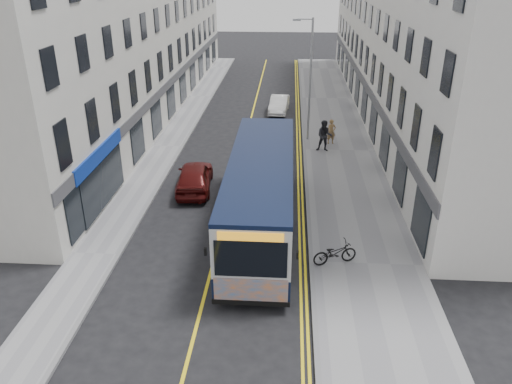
# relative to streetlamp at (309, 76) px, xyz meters

# --- Properties ---
(ground) EXTENTS (140.00, 140.00, 0.00)m
(ground) POSITION_rel_streetlamp_xyz_m (-4.17, -14.00, -4.38)
(ground) COLOR black
(ground) RESTS_ON ground
(pavement_east) EXTENTS (4.50, 64.00, 0.12)m
(pavement_east) POSITION_rel_streetlamp_xyz_m (2.08, -2.00, -4.32)
(pavement_east) COLOR gray
(pavement_east) RESTS_ON ground
(pavement_west) EXTENTS (2.00, 64.00, 0.12)m
(pavement_west) POSITION_rel_streetlamp_xyz_m (-9.17, -2.00, -4.32)
(pavement_west) COLOR gray
(pavement_west) RESTS_ON ground
(kerb_east) EXTENTS (0.18, 64.00, 0.13)m
(kerb_east) POSITION_rel_streetlamp_xyz_m (-0.17, -2.00, -4.32)
(kerb_east) COLOR slate
(kerb_east) RESTS_ON ground
(kerb_west) EXTENTS (0.18, 64.00, 0.13)m
(kerb_west) POSITION_rel_streetlamp_xyz_m (-8.17, -2.00, -4.32)
(kerb_west) COLOR slate
(kerb_west) RESTS_ON ground
(road_centre_line) EXTENTS (0.12, 64.00, 0.01)m
(road_centre_line) POSITION_rel_streetlamp_xyz_m (-4.17, -2.00, -4.38)
(road_centre_line) COLOR yellow
(road_centre_line) RESTS_ON ground
(road_dbl_yellow_inner) EXTENTS (0.10, 64.00, 0.01)m
(road_dbl_yellow_inner) POSITION_rel_streetlamp_xyz_m (-0.62, -2.00, -4.38)
(road_dbl_yellow_inner) COLOR yellow
(road_dbl_yellow_inner) RESTS_ON ground
(road_dbl_yellow_outer) EXTENTS (0.10, 64.00, 0.01)m
(road_dbl_yellow_outer) POSITION_rel_streetlamp_xyz_m (-0.42, -2.00, -4.38)
(road_dbl_yellow_outer) COLOR yellow
(road_dbl_yellow_outer) RESTS_ON ground
(terrace_east) EXTENTS (6.00, 46.00, 13.00)m
(terrace_east) POSITION_rel_streetlamp_xyz_m (7.33, 7.00, 2.12)
(terrace_east) COLOR silver
(terrace_east) RESTS_ON ground
(terrace_west) EXTENTS (6.00, 46.00, 13.00)m
(terrace_west) POSITION_rel_streetlamp_xyz_m (-13.17, 7.00, 2.12)
(terrace_west) COLOR beige
(terrace_west) RESTS_ON ground
(streetlamp) EXTENTS (1.32, 0.18, 8.00)m
(streetlamp) POSITION_rel_streetlamp_xyz_m (0.00, 0.00, 0.00)
(streetlamp) COLOR #979AA0
(streetlamp) RESTS_ON ground
(city_bus) EXTENTS (2.80, 12.00, 3.49)m
(city_bus) POSITION_rel_streetlamp_xyz_m (-2.39, -12.52, -2.48)
(city_bus) COLOR black
(city_bus) RESTS_ON ground
(bicycle) EXTENTS (1.94, 1.20, 0.96)m
(bicycle) POSITION_rel_streetlamp_xyz_m (0.74, -15.31, -3.78)
(bicycle) COLOR black
(bicycle) RESTS_ON pavement_east
(pedestrian_near) EXTENTS (0.68, 0.54, 1.63)m
(pedestrian_near) POSITION_rel_streetlamp_xyz_m (1.59, -0.79, -3.45)
(pedestrian_near) COLOR olive
(pedestrian_near) RESTS_ON pavement_east
(pedestrian_far) EXTENTS (1.04, 0.85, 2.00)m
(pedestrian_far) POSITION_rel_streetlamp_xyz_m (1.05, -2.24, -3.26)
(pedestrian_far) COLOR #212227
(pedestrian_far) RESTS_ON pavement_east
(car_white) EXTENTS (1.65, 3.99, 1.29)m
(car_white) POSITION_rel_streetlamp_xyz_m (-2.04, 6.87, -3.74)
(car_white) COLOR white
(car_white) RESTS_ON ground
(car_maroon) EXTENTS (2.15, 4.57, 1.51)m
(car_maroon) POSITION_rel_streetlamp_xyz_m (-6.17, -8.40, -3.63)
(car_maroon) COLOR #490D0C
(car_maroon) RESTS_ON ground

